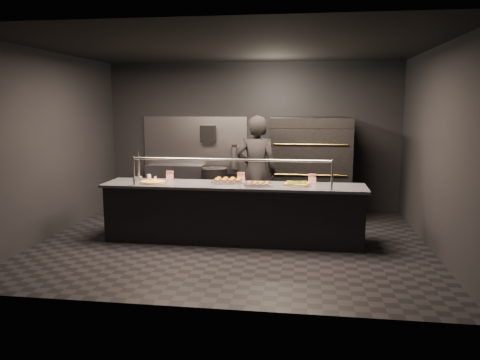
% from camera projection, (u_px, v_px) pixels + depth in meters
% --- Properties ---
extents(room, '(6.04, 6.00, 3.00)m').
position_uv_depth(room, '(232.00, 147.00, 7.27)').
color(room, black).
rests_on(room, ground).
extents(service_counter, '(4.10, 0.78, 1.37)m').
position_uv_depth(service_counter, '(233.00, 213.00, 7.38)').
color(service_counter, black).
rests_on(service_counter, ground).
extents(pizza_oven, '(1.50, 1.23, 1.91)m').
position_uv_depth(pizza_oven, '(310.00, 167.00, 8.99)').
color(pizza_oven, black).
rests_on(pizza_oven, ground).
extents(prep_shelf, '(1.20, 0.35, 0.90)m').
position_uv_depth(prep_shelf, '(175.00, 186.00, 9.87)').
color(prep_shelf, '#99999E').
rests_on(prep_shelf, ground).
extents(towel_dispenser, '(0.30, 0.20, 0.35)m').
position_uv_depth(towel_dispenser, '(208.00, 134.00, 9.67)').
color(towel_dispenser, black).
rests_on(towel_dispenser, room).
extents(fire_extinguisher, '(0.14, 0.14, 0.51)m').
position_uv_depth(fire_extinguisher, '(234.00, 158.00, 9.68)').
color(fire_extinguisher, '#B2B2B7').
rests_on(fire_extinguisher, room).
extents(beer_tap, '(0.13, 0.19, 0.50)m').
position_uv_depth(beer_tap, '(139.00, 172.00, 7.68)').
color(beer_tap, silver).
rests_on(beer_tap, service_counter).
extents(round_pizza, '(0.45, 0.45, 0.03)m').
position_uv_depth(round_pizza, '(153.00, 182.00, 7.42)').
color(round_pizza, silver).
rests_on(round_pizza, service_counter).
extents(slider_tray_a, '(0.59, 0.51, 0.08)m').
position_uv_depth(slider_tray_a, '(228.00, 181.00, 7.46)').
color(slider_tray_a, silver).
rests_on(slider_tray_a, service_counter).
extents(slider_tray_b, '(0.47, 0.40, 0.06)m').
position_uv_depth(slider_tray_b, '(258.00, 184.00, 7.17)').
color(slider_tray_b, silver).
rests_on(slider_tray_b, service_counter).
extents(square_pizza, '(0.45, 0.45, 0.05)m').
position_uv_depth(square_pizza, '(297.00, 184.00, 7.22)').
color(square_pizza, silver).
rests_on(square_pizza, service_counter).
extents(condiment_jar, '(0.17, 0.07, 0.11)m').
position_uv_depth(condiment_jar, '(151.00, 178.00, 7.59)').
color(condiment_jar, silver).
rests_on(condiment_jar, service_counter).
extents(tent_cards, '(2.45, 0.04, 0.15)m').
position_uv_depth(tent_cards, '(240.00, 177.00, 7.56)').
color(tent_cards, white).
rests_on(tent_cards, service_counter).
extents(trash_bin, '(0.53, 0.53, 0.88)m').
position_uv_depth(trash_bin, '(215.00, 189.00, 9.53)').
color(trash_bin, black).
rests_on(trash_bin, ground).
extents(worker, '(0.74, 0.51, 1.97)m').
position_uv_depth(worker, '(256.00, 172.00, 8.20)').
color(worker, black).
rests_on(worker, ground).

